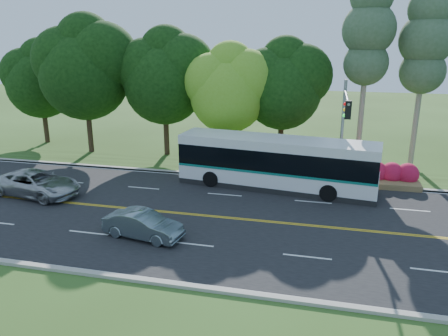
% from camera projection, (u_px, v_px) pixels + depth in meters
% --- Properties ---
extents(ground, '(120.00, 120.00, 0.00)m').
position_uv_depth(ground, '(219.00, 217.00, 24.22)').
color(ground, '#2C4617').
rests_on(ground, ground).
extents(road, '(60.00, 14.00, 0.02)m').
position_uv_depth(road, '(219.00, 217.00, 24.22)').
color(road, black).
rests_on(road, ground).
extents(curb_north, '(60.00, 0.30, 0.15)m').
position_uv_depth(curb_north, '(243.00, 177.00, 30.86)').
color(curb_north, '#A4A094').
rests_on(curb_north, ground).
extents(curb_south, '(60.00, 0.30, 0.15)m').
position_uv_depth(curb_south, '(177.00, 285.00, 17.54)').
color(curb_south, '#A4A094').
rests_on(curb_south, ground).
extents(grass_verge, '(60.00, 4.00, 0.10)m').
position_uv_depth(grass_verge, '(248.00, 170.00, 32.58)').
color(grass_verge, '#2C4617').
rests_on(grass_verge, ground).
extents(lane_markings, '(57.60, 13.82, 0.00)m').
position_uv_depth(lane_markings, '(217.00, 217.00, 24.24)').
color(lane_markings, gold).
rests_on(lane_markings, road).
extents(tree_row, '(44.70, 9.10, 13.84)m').
position_uv_depth(tree_row, '(192.00, 74.00, 34.67)').
color(tree_row, black).
rests_on(tree_row, ground).
extents(bougainvillea_hedge, '(9.50, 2.25, 1.50)m').
position_uv_depth(bougainvillea_hedge, '(348.00, 171.00, 30.03)').
color(bougainvillea_hedge, '#A30D2D').
rests_on(bougainvillea_hedge, ground).
extents(traffic_signal, '(0.42, 6.10, 7.00)m').
position_uv_depth(traffic_signal, '(344.00, 121.00, 26.46)').
color(traffic_signal, gray).
rests_on(traffic_signal, ground).
extents(transit_bus, '(13.02, 4.35, 3.34)m').
position_uv_depth(transit_bus, '(276.00, 164.00, 28.36)').
color(transit_bus, white).
rests_on(transit_bus, road).
extents(sedan, '(4.23, 2.08, 1.33)m').
position_uv_depth(sedan, '(143.00, 225.00, 21.61)').
color(sedan, slate).
rests_on(sedan, road).
extents(suv, '(5.95, 3.46, 1.56)m').
position_uv_depth(suv, '(37.00, 183.00, 27.29)').
color(suv, '#AAADAF').
rests_on(suv, road).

